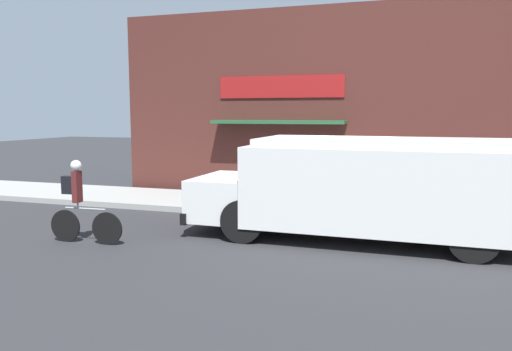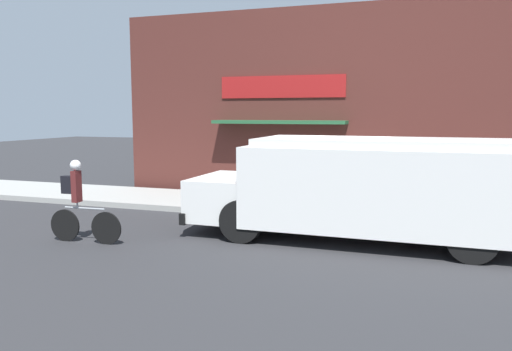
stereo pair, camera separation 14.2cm
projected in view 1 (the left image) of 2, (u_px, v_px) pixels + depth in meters
ground_plane at (333, 223)px, 11.94m from camera, size 70.00×70.00×0.00m
sidewalk at (341, 209)px, 13.21m from camera, size 28.00×2.71×0.16m
storefront at (350, 105)px, 14.49m from camera, size 14.67×0.86×5.72m
school_bus at (371, 186)px, 10.17m from camera, size 7.01×2.78×2.11m
cyclist at (80, 203)px, 10.03m from camera, size 1.62×0.22×1.69m
trash_bin at (393, 190)px, 13.57m from camera, size 0.49×0.49×0.78m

